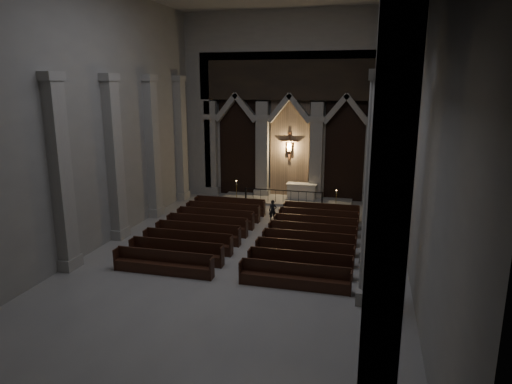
% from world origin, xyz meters
% --- Properties ---
extents(room, '(24.00, 24.10, 12.00)m').
position_xyz_m(room, '(0.00, 0.00, 7.60)').
color(room, '#A09E98').
rests_on(room, ground).
extents(sanctuary_wall, '(14.00, 0.77, 12.00)m').
position_xyz_m(sanctuary_wall, '(0.00, 11.54, 6.62)').
color(sanctuary_wall, '#A4A199').
rests_on(sanctuary_wall, ground).
extents(right_arcade, '(1.00, 24.00, 12.00)m').
position_xyz_m(right_arcade, '(5.50, 1.33, 7.83)').
color(right_arcade, '#A4A199').
rests_on(right_arcade, ground).
extents(left_pilasters, '(0.60, 13.00, 8.03)m').
position_xyz_m(left_pilasters, '(-6.75, 3.50, 3.91)').
color(left_pilasters, '#A4A199').
rests_on(left_pilasters, ground).
extents(sanctuary_step, '(8.50, 2.60, 0.15)m').
position_xyz_m(sanctuary_step, '(0.00, 10.60, 0.07)').
color(sanctuary_step, '#A4A199').
rests_on(sanctuary_step, ground).
extents(altar, '(1.98, 0.79, 1.00)m').
position_xyz_m(altar, '(0.98, 11.05, 0.66)').
color(altar, beige).
rests_on(altar, sanctuary_step).
extents(altar_rail, '(5.02, 0.09, 0.99)m').
position_xyz_m(altar_rail, '(-0.00, 9.72, 0.65)').
color(altar_rail, black).
rests_on(altar_rail, ground).
extents(candle_stand_left, '(0.27, 0.27, 1.57)m').
position_xyz_m(candle_stand_left, '(-2.90, 9.07, 0.43)').
color(candle_stand_left, '#A18B31').
rests_on(candle_stand_left, ground).
extents(candle_stand_right, '(0.20, 0.20, 1.21)m').
position_xyz_m(candle_stand_right, '(3.35, 9.50, 0.33)').
color(candle_stand_right, '#A18B31').
rests_on(candle_stand_right, ground).
extents(pews, '(9.67, 9.48, 0.95)m').
position_xyz_m(pews, '(0.00, 2.47, 0.31)').
color(pews, black).
rests_on(pews, ground).
extents(worshipper, '(0.47, 0.33, 1.20)m').
position_xyz_m(worshipper, '(0.09, 6.15, 0.60)').
color(worshipper, black).
rests_on(worshipper, ground).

